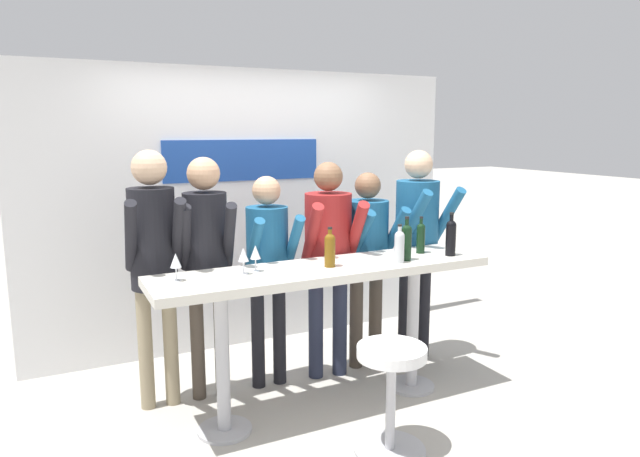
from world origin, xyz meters
name	(u,v)px	position (x,y,z in m)	size (l,w,h in m)	color
ground_plane	(325,407)	(0.00, 0.00, 0.00)	(40.00, 40.00, 0.00)	#B2ADA3
back_wall	(251,209)	(0.00, 1.50, 1.25)	(4.00, 0.12, 2.50)	white
tasting_table	(325,290)	(0.00, 0.00, 0.88)	(2.40, 0.56, 1.04)	silver
bar_stool	(391,382)	(0.10, -0.68, 0.46)	(0.45, 0.45, 0.68)	#B2B2B7
person_far_left	(153,248)	(-1.05, 0.55, 1.16)	(0.41, 0.56, 1.84)	gray
person_left	(206,249)	(-0.69, 0.52, 1.13)	(0.43, 0.57, 1.78)	#473D33
person_center_left	(268,257)	(-0.22, 0.52, 1.02)	(0.39, 0.51, 1.63)	black
person_center	(328,246)	(0.27, 0.47, 1.07)	(0.50, 0.60, 1.73)	#23283D
person_center_right	(368,248)	(0.65, 0.53, 1.01)	(0.43, 0.52, 1.63)	#473D33
person_right	(417,231)	(1.10, 0.46, 1.12)	(0.45, 0.57, 1.80)	black
wine_bottle_0	(399,245)	(0.51, -0.14, 1.17)	(0.07, 0.07, 0.28)	#B7BCC1
wine_bottle_1	(421,236)	(0.84, 0.06, 1.17)	(0.06, 0.06, 0.28)	black
wine_bottle_2	(407,240)	(0.60, -0.09, 1.19)	(0.07, 0.07, 0.32)	black
wine_bottle_3	(330,248)	(0.02, -0.03, 1.17)	(0.07, 0.07, 0.28)	brown
wine_bottle_4	(451,236)	(0.99, -0.11, 1.19)	(0.08, 0.08, 0.33)	black
wine_glass_0	(243,255)	(-0.58, 0.04, 1.17)	(0.07, 0.07, 0.18)	silver
wine_glass_1	(255,253)	(-0.48, 0.07, 1.17)	(0.07, 0.07, 0.18)	silver
wine_glass_2	(176,261)	(-1.00, 0.06, 1.17)	(0.07, 0.07, 0.18)	silver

